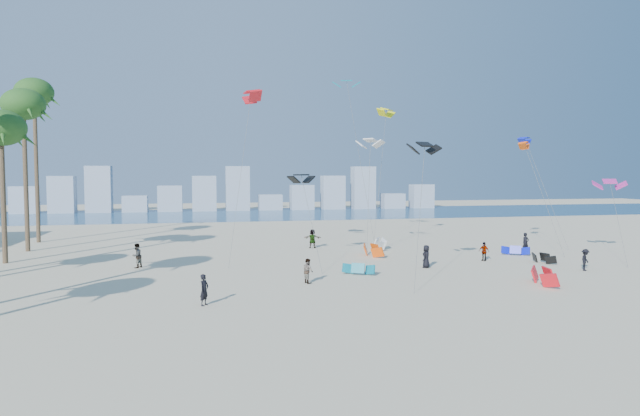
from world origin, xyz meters
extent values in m
plane|color=beige|center=(0.00, 0.00, 0.00)|extent=(220.00, 220.00, 0.00)
plane|color=navy|center=(0.00, 72.00, 0.01)|extent=(220.00, 220.00, 0.00)
imported|color=black|center=(-5.79, 5.07, 0.85)|extent=(0.69, 0.74, 1.70)
imported|color=gray|center=(0.88, 9.97, 0.80)|extent=(0.82, 0.93, 1.61)
imported|color=black|center=(10.75, 13.86, 0.86)|extent=(0.97, 0.99, 1.72)
imported|color=gray|center=(16.67, 15.99, 0.77)|extent=(0.82, 0.96, 1.54)
imported|color=black|center=(21.61, 10.14, 0.80)|extent=(1.19, 1.10, 1.60)
imported|color=gray|center=(4.59, 26.68, 0.90)|extent=(1.75, 0.95, 1.80)
imported|color=black|center=(22.59, 19.39, 0.90)|extent=(0.72, 0.53, 1.81)
imported|color=gray|center=(-10.62, 18.47, 0.92)|extent=(1.08, 1.14, 1.85)
cylinder|color=#595959|center=(2.29, 15.87, 3.50)|extent=(0.48, 5.71, 7.02)
cylinder|color=#595959|center=(8.54, 21.45, 5.03)|extent=(1.06, 2.40, 10.07)
cylinder|color=#595959|center=(26.23, 21.87, 5.27)|extent=(2.55, 3.68, 10.56)
cylinder|color=#595959|center=(-2.76, 18.83, 6.89)|extent=(2.23, 4.21, 13.79)
cylinder|color=#595959|center=(10.80, 25.13, 6.66)|extent=(2.44, 3.51, 13.33)
cylinder|color=#595959|center=(26.93, 13.24, 3.22)|extent=(2.53, 5.28, 6.46)
cylinder|color=#595959|center=(9.72, 28.01, 8.16)|extent=(2.37, 2.29, 16.33)
cylinder|color=#595959|center=(23.46, 18.14, 4.94)|extent=(1.56, 4.14, 9.89)
cylinder|color=#595959|center=(7.59, 7.55, 4.53)|extent=(2.35, 4.16, 9.07)
cylinder|color=brown|center=(-21.05, 23.00, 5.35)|extent=(0.40, 0.40, 10.69)
ellipsoid|color=#27571E|center=(-21.05, 23.00, 10.69)|extent=(3.80, 3.80, 2.85)
cylinder|color=brown|center=(-21.29, 30.00, 6.66)|extent=(0.40, 0.40, 13.33)
ellipsoid|color=#27571E|center=(-21.29, 30.00, 13.33)|extent=(3.80, 3.80, 2.85)
cylinder|color=brown|center=(-22.15, 37.00, 7.68)|extent=(0.40, 0.40, 15.36)
ellipsoid|color=#27571E|center=(-22.15, 37.00, 15.36)|extent=(3.80, 3.80, 2.85)
cube|color=#9EADBF|center=(-35.80, 82.00, 2.40)|extent=(4.40, 3.00, 4.80)
cube|color=#9EADBF|center=(-29.60, 82.00, 3.30)|extent=(4.40, 3.00, 6.60)
cube|color=#9EADBF|center=(-23.40, 82.00, 4.20)|extent=(4.40, 3.00, 8.40)
cube|color=#9EADBF|center=(-17.20, 82.00, 1.50)|extent=(4.40, 3.00, 3.00)
cube|color=#9EADBF|center=(-11.00, 82.00, 2.40)|extent=(4.40, 3.00, 4.80)
cube|color=#9EADBF|center=(-4.80, 82.00, 3.30)|extent=(4.40, 3.00, 6.60)
cube|color=#9EADBF|center=(1.40, 82.00, 4.20)|extent=(4.40, 3.00, 8.40)
cube|color=#9EADBF|center=(7.60, 82.00, 1.50)|extent=(4.40, 3.00, 3.00)
cube|color=#9EADBF|center=(13.80, 82.00, 2.40)|extent=(4.40, 3.00, 4.80)
cube|color=#9EADBF|center=(20.00, 82.00, 3.30)|extent=(4.40, 3.00, 6.60)
cube|color=#9EADBF|center=(26.20, 82.00, 4.20)|extent=(4.40, 3.00, 8.40)
cube|color=#9EADBF|center=(32.40, 82.00, 1.50)|extent=(4.40, 3.00, 3.00)
cube|color=#9EADBF|center=(38.60, 82.00, 2.40)|extent=(4.40, 3.00, 4.80)
camera|label=1|loc=(-6.09, -25.67, 7.17)|focal=31.66mm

